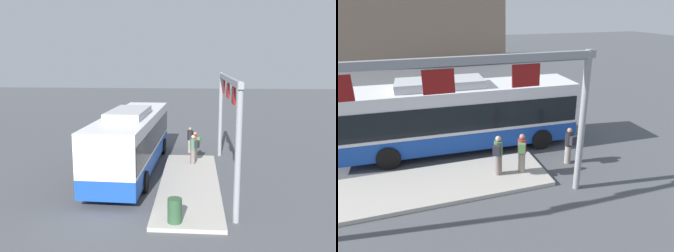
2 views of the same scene
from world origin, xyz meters
TOP-DOWN VIEW (x-y plane):
  - ground_plane at (0.00, 0.00)m, footprint 120.00×120.00m
  - platform_curb at (-2.20, -3.13)m, footprint 10.00×2.80m
  - bus_main at (-0.01, 0.00)m, footprint 11.09×2.96m
  - person_boarding at (1.82, -3.39)m, footprint 0.49×0.60m
  - person_waiting_near at (4.15, -3.06)m, footprint 0.41×0.57m
  - person_waiting_mid at (0.87, -3.28)m, footprint 0.53×0.61m
  - platform_sign_gantry at (-1.35, -4.91)m, footprint 10.04×0.24m
  - trash_bin at (-6.69, -2.67)m, footprint 0.52×0.52m

SIDE VIEW (x-z plane):
  - ground_plane at x=0.00m, z-range 0.00..0.00m
  - platform_curb at x=-2.20m, z-range 0.00..0.16m
  - trash_bin at x=-6.69m, z-range 0.16..1.06m
  - person_waiting_near at x=4.15m, z-range 0.06..1.73m
  - person_boarding at x=1.82m, z-range 0.22..1.89m
  - person_waiting_mid at x=0.87m, z-range 0.22..1.89m
  - bus_main at x=-0.01m, z-range 0.08..3.54m
  - platform_sign_gantry at x=-1.35m, z-range 1.19..6.39m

